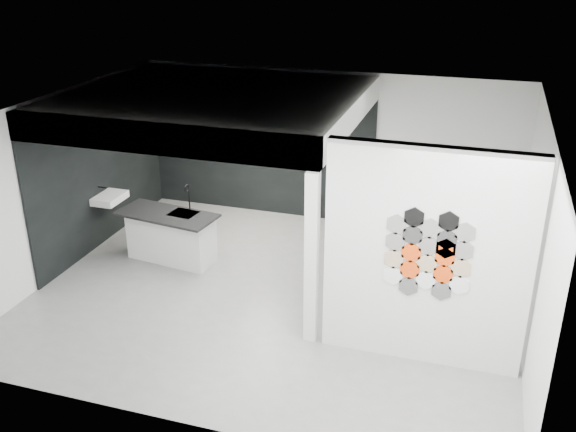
# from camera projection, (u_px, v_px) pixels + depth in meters

# --- Properties ---
(floor) EXTENTS (7.00, 6.00, 0.01)m
(floor) POSITION_uv_depth(u_px,v_px,m) (276.00, 293.00, 9.66)
(floor) COLOR slate
(partition_panel) EXTENTS (2.45, 0.15, 2.80)m
(partition_panel) POSITION_uv_depth(u_px,v_px,m) (426.00, 259.00, 7.62)
(partition_panel) COLOR silver
(partition_panel) RESTS_ON floor
(bay_clad_back) EXTENTS (4.40, 0.04, 2.35)m
(bay_clad_back) POSITION_uv_depth(u_px,v_px,m) (260.00, 153.00, 12.15)
(bay_clad_back) COLOR black
(bay_clad_back) RESTS_ON floor
(bay_clad_left) EXTENTS (0.04, 4.00, 2.35)m
(bay_clad_left) POSITION_uv_depth(u_px,v_px,m) (102.00, 175.00, 11.02)
(bay_clad_left) COLOR black
(bay_clad_left) RESTS_ON floor
(bulkhead) EXTENTS (4.40, 4.00, 0.40)m
(bulkhead) POSITION_uv_depth(u_px,v_px,m) (215.00, 105.00, 9.88)
(bulkhead) COLOR silver
(bulkhead) RESTS_ON corner_column
(corner_column) EXTENTS (0.16, 0.16, 2.35)m
(corner_column) POSITION_uv_depth(u_px,v_px,m) (312.00, 260.00, 8.09)
(corner_column) COLOR silver
(corner_column) RESTS_ON floor
(fascia_beam) EXTENTS (4.40, 0.16, 0.40)m
(fascia_beam) POSITION_uv_depth(u_px,v_px,m) (155.00, 139.00, 8.20)
(fascia_beam) COLOR silver
(fascia_beam) RESTS_ON corner_column
(wall_basin) EXTENTS (0.40, 0.60, 0.12)m
(wall_basin) POSITION_uv_depth(u_px,v_px,m) (110.00, 198.00, 10.91)
(wall_basin) COLOR silver
(wall_basin) RESTS_ON bay_clad_left
(display_shelf) EXTENTS (3.00, 0.15, 0.04)m
(display_shelf) POSITION_uv_depth(u_px,v_px,m) (263.00, 149.00, 11.98)
(display_shelf) COLOR black
(display_shelf) RESTS_ON bay_clad_back
(kitchen_island) EXTENTS (1.70, 0.93, 1.31)m
(kitchen_island) POSITION_uv_depth(u_px,v_px,m) (171.00, 235.00, 10.49)
(kitchen_island) COLOR silver
(kitchen_island) RESTS_ON floor
(stockpot) EXTENTS (0.23, 0.23, 0.18)m
(stockpot) POSITION_uv_depth(u_px,v_px,m) (198.00, 137.00, 12.30)
(stockpot) COLOR black
(stockpot) RESTS_ON display_shelf
(kettle) EXTENTS (0.21, 0.21, 0.14)m
(kettle) POSITION_uv_depth(u_px,v_px,m) (310.00, 149.00, 11.70)
(kettle) COLOR black
(kettle) RESTS_ON display_shelf
(glass_bowl) EXTENTS (0.17, 0.17, 0.10)m
(glass_bowl) POSITION_uv_depth(u_px,v_px,m) (333.00, 152.00, 11.59)
(glass_bowl) COLOR gray
(glass_bowl) RESTS_ON display_shelf
(glass_vase) EXTENTS (0.10, 0.10, 0.13)m
(glass_vase) POSITION_uv_depth(u_px,v_px,m) (333.00, 151.00, 11.58)
(glass_vase) COLOR gray
(glass_vase) RESTS_ON display_shelf
(bottle_dark) EXTENTS (0.07, 0.07, 0.15)m
(bottle_dark) POSITION_uv_depth(u_px,v_px,m) (245.00, 142.00, 12.04)
(bottle_dark) COLOR black
(bottle_dark) RESTS_ON display_shelf
(utensil_cup) EXTENTS (0.08, 0.08, 0.09)m
(utensil_cup) POSITION_uv_depth(u_px,v_px,m) (223.00, 142.00, 12.18)
(utensil_cup) COLOR black
(utensil_cup) RESTS_ON display_shelf
(hex_tile_cluster) EXTENTS (1.04, 0.02, 1.16)m
(hex_tile_cluster) POSITION_uv_depth(u_px,v_px,m) (429.00, 255.00, 7.49)
(hex_tile_cluster) COLOR white
(hex_tile_cluster) RESTS_ON partition_panel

